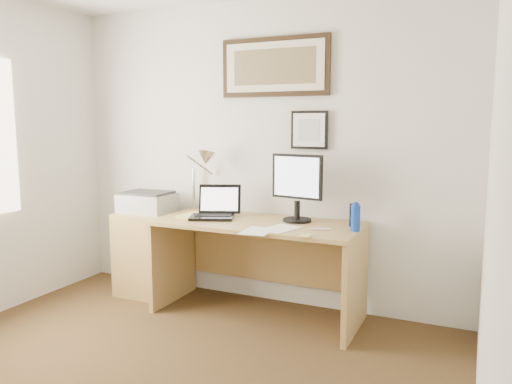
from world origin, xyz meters
The scene contains 18 objects.
wall_back centered at (0.00, 2.00, 1.25)m, with size 3.50×0.02×2.50m, color silver.
wall_right centered at (1.75, 0.00, 1.25)m, with size 0.02×4.00×2.50m, color silver.
side_cabinet centered at (-0.92, 1.68, 0.36)m, with size 0.50×0.40×0.73m, color #9E7A42.
water_bottle centered at (0.92, 1.61, 0.84)m, with size 0.07×0.07×0.19m, color #0E37B6.
bottle_cap centered at (0.92, 1.61, 0.95)m, with size 0.03×0.03×0.02m, color #0E37B6.
speaker centered at (0.87, 1.78, 0.83)m, with size 0.07×0.06×0.16m, color black.
paper_sheet_a centered at (0.29, 1.33, 0.75)m, with size 0.20×0.28×0.00m, color white.
paper_sheet_b centered at (0.41, 1.46, 0.75)m, with size 0.20×0.29×0.00m, color white.
sticky_pad centered at (0.65, 1.30, 0.76)m, with size 0.08×0.08×0.01m, color #E2CD6B.
marker_pen centered at (0.69, 1.54, 0.76)m, with size 0.02×0.02×0.14m, color silver.
book centered at (-0.50, 1.61, 0.76)m, with size 0.19×0.26×0.02m, color #DCC367.
desk centered at (0.15, 1.72, 0.51)m, with size 1.60×0.70×0.75m.
laptop centered at (-0.22, 1.64, 0.81)m, with size 0.41×0.41×0.26m.
lcd_monitor centered at (0.43, 1.76, 1.04)m, with size 0.42×0.22×0.52m.
printer centered at (-0.94, 1.72, 0.82)m, with size 0.44×0.34×0.18m.
desk_lamp centered at (-0.41, 1.81, 1.19)m, with size 0.29×0.27×0.53m.
picture_large centered at (0.15, 1.97, 1.95)m, with size 0.92×0.04×0.47m.
picture_small centered at (0.45, 1.97, 1.45)m, with size 0.30×0.03×0.30m.
Camera 1 is at (1.71, -1.81, 1.51)m, focal length 35.00 mm.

